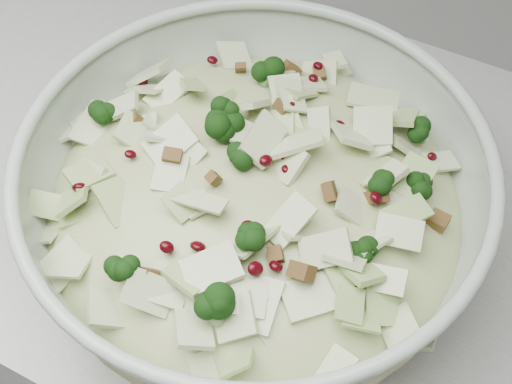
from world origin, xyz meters
TOP-DOWN VIEW (x-y plane):
  - mixing_bowl at (-0.70, 1.60)m, footprint 0.42×0.42m
  - salad at (-0.70, 1.60)m, footprint 0.41×0.41m

SIDE VIEW (x-z plane):
  - mixing_bowl at x=-0.70m, z-range 0.90..1.06m
  - salad at x=-0.70m, z-range 0.93..1.09m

